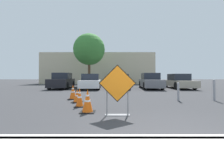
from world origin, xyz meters
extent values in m
plane|color=#333335|center=(0.00, 10.00, 0.00)|extent=(96.00, 96.00, 0.00)
cube|color=beige|center=(0.00, 0.00, 0.07)|extent=(29.82, 0.20, 0.14)
cube|color=black|center=(-1.07, 1.94, 1.01)|extent=(1.16, 0.02, 1.16)
cube|color=orange|center=(-1.07, 1.93, 1.01)|extent=(1.09, 0.02, 1.09)
cube|color=slate|center=(-1.07, 1.99, 0.01)|extent=(0.78, 0.20, 0.02)
cube|color=slate|center=(-1.40, 1.99, 0.50)|extent=(0.04, 0.04, 1.01)
cube|color=slate|center=(-0.74, 1.99, 0.50)|extent=(0.04, 0.04, 1.01)
cube|color=black|center=(-2.07, 2.37, 0.01)|extent=(0.49, 0.49, 0.03)
cone|color=#EA590F|center=(-2.07, 2.37, 0.41)|extent=(0.36, 0.36, 0.75)
cylinder|color=white|center=(-2.07, 2.37, 0.57)|extent=(0.11, 0.11, 0.07)
cylinder|color=white|center=(-2.07, 2.37, 0.39)|extent=(0.20, 0.20, 0.07)
cube|color=black|center=(-2.55, 3.31, 0.01)|extent=(0.39, 0.39, 0.03)
cone|color=#EA590F|center=(-2.55, 3.31, 0.40)|extent=(0.29, 0.29, 0.74)
cylinder|color=white|center=(-2.55, 3.31, 0.57)|extent=(0.09, 0.09, 0.07)
cylinder|color=white|center=(-2.55, 3.31, 0.39)|extent=(0.16, 0.16, 0.07)
cube|color=black|center=(-2.88, 4.34, 0.01)|extent=(0.48, 0.48, 0.03)
cone|color=#EA590F|center=(-2.88, 4.34, 0.32)|extent=(0.36, 0.36, 0.59)
cylinder|color=white|center=(-2.88, 4.34, 0.45)|extent=(0.11, 0.11, 0.05)
cylinder|color=white|center=(-2.88, 4.34, 0.31)|extent=(0.20, 0.20, 0.05)
cube|color=black|center=(-3.33, 5.29, 0.01)|extent=(0.47, 0.47, 0.03)
cone|color=#EA590F|center=(-3.33, 5.29, 0.40)|extent=(0.35, 0.35, 0.74)
cylinder|color=white|center=(-3.33, 5.29, 0.57)|extent=(0.11, 0.11, 0.07)
cylinder|color=white|center=(-3.33, 5.29, 0.39)|extent=(0.19, 0.19, 0.07)
cube|color=black|center=(-6.29, 12.42, 0.58)|extent=(1.99, 4.41, 0.77)
cube|color=#1E232D|center=(-6.30, 12.52, 1.27)|extent=(1.64, 2.07, 0.61)
cylinder|color=black|center=(-5.41, 11.13, 0.34)|extent=(0.24, 0.70, 0.69)
cylinder|color=black|center=(-7.01, 11.03, 0.34)|extent=(0.24, 0.70, 0.69)
cylinder|color=black|center=(-5.57, 13.80, 0.34)|extent=(0.24, 0.70, 0.69)
cylinder|color=black|center=(-7.16, 13.71, 0.34)|extent=(0.24, 0.70, 0.69)
cube|color=white|center=(-3.33, 11.99, 0.51)|extent=(2.04, 4.46, 0.67)
cube|color=#1E232D|center=(-3.34, 12.10, 1.15)|extent=(1.70, 2.09, 0.61)
cylinder|color=black|center=(-2.43, 10.68, 0.33)|extent=(0.23, 0.67, 0.66)
cylinder|color=black|center=(-4.10, 10.60, 0.33)|extent=(0.23, 0.67, 0.66)
cylinder|color=black|center=(-2.57, 13.39, 0.33)|extent=(0.23, 0.67, 0.66)
cylinder|color=black|center=(-4.24, 13.30, 0.33)|extent=(0.23, 0.67, 0.66)
cube|color=silver|center=(-0.38, 12.34, 0.55)|extent=(1.91, 4.40, 0.73)
cube|color=#1E232D|center=(-0.37, 12.44, 1.18)|extent=(1.60, 2.06, 0.52)
cylinder|color=black|center=(0.36, 10.96, 0.34)|extent=(0.23, 0.69, 0.68)
cylinder|color=black|center=(-1.23, 11.03, 0.34)|extent=(0.23, 0.69, 0.68)
cylinder|color=black|center=(0.47, 13.64, 0.34)|extent=(0.23, 0.69, 0.68)
cylinder|color=black|center=(-1.11, 13.71, 0.34)|extent=(0.23, 0.69, 0.68)
cube|color=slate|center=(2.58, 12.18, 0.55)|extent=(1.98, 4.63, 0.72)
cube|color=#1E232D|center=(2.59, 12.29, 1.23)|extent=(1.64, 2.17, 0.63)
cylinder|color=black|center=(3.30, 10.73, 0.35)|extent=(0.24, 0.72, 0.71)
cylinder|color=black|center=(1.71, 10.81, 0.35)|extent=(0.24, 0.72, 0.71)
cylinder|color=black|center=(3.45, 13.54, 0.35)|extent=(0.24, 0.72, 0.71)
cylinder|color=black|center=(1.86, 13.63, 0.35)|extent=(0.24, 0.72, 0.71)
cube|color=#A39984|center=(5.54, 12.42, 0.51)|extent=(1.97, 4.70, 0.62)
cube|color=#1E232D|center=(5.54, 12.53, 1.14)|extent=(1.66, 2.19, 0.65)
cylinder|color=black|center=(6.31, 10.95, 0.36)|extent=(0.23, 0.72, 0.71)
cylinder|color=black|center=(4.65, 11.01, 0.36)|extent=(0.23, 0.72, 0.71)
cylinder|color=black|center=(6.42, 13.82, 0.36)|extent=(0.23, 0.72, 0.71)
cylinder|color=black|center=(4.76, 13.88, 0.36)|extent=(0.23, 0.72, 0.71)
cylinder|color=gray|center=(2.07, 4.77, 0.43)|extent=(0.11, 0.11, 0.86)
sphere|color=gray|center=(2.07, 4.77, 0.86)|extent=(0.12, 0.12, 0.12)
cylinder|color=gray|center=(3.87, 4.77, 0.51)|extent=(0.11, 0.11, 1.03)
sphere|color=gray|center=(3.87, 4.77, 1.03)|extent=(0.12, 0.12, 0.12)
cube|color=beige|center=(-3.60, 23.48, 2.53)|extent=(18.52, 5.00, 5.06)
cylinder|color=#513823|center=(-4.15, 16.29, 1.58)|extent=(0.32, 0.32, 3.16)
sphere|color=#387A33|center=(-4.15, 16.29, 4.65)|extent=(4.00, 4.00, 4.00)
camera|label=1|loc=(-1.24, -2.70, 1.22)|focal=24.00mm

